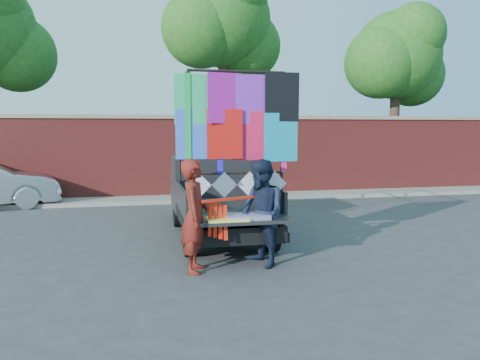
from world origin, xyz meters
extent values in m
plane|color=#38383A|center=(0.00, 0.00, 0.00)|extent=(90.00, 90.00, 0.00)
cube|color=maroon|center=(0.00, 7.00, 1.25)|extent=(30.00, 0.35, 2.50)
cube|color=gray|center=(0.00, 7.00, 2.55)|extent=(30.00, 0.45, 0.12)
cube|color=gray|center=(0.00, 6.30, 0.06)|extent=(30.00, 1.20, 0.12)
sphere|color=#275117|center=(-5.60, 8.60, 4.55)|extent=(2.40, 2.40, 2.40)
cylinder|color=#38281C|center=(1.00, 8.20, 2.73)|extent=(0.36, 0.36, 5.46)
sphere|color=#275117|center=(1.00, 8.20, 5.85)|extent=(3.20, 3.20, 3.20)
sphere|color=#275117|center=(1.90, 8.60, 5.07)|extent=(2.40, 2.40, 2.40)
sphere|color=#275117|center=(0.20, 7.90, 5.46)|extent=(2.60, 2.60, 2.60)
cylinder|color=#38281C|center=(7.50, 8.20, 2.27)|extent=(0.36, 0.36, 4.55)
sphere|color=#275117|center=(7.50, 8.20, 4.88)|extent=(3.20, 3.20, 3.20)
sphere|color=#275117|center=(8.40, 8.60, 4.23)|extent=(2.40, 2.40, 2.40)
sphere|color=#275117|center=(6.70, 7.90, 4.55)|extent=(2.60, 2.60, 2.60)
sphere|color=#275117|center=(7.80, 7.60, 5.52)|extent=(2.20, 2.20, 2.20)
cylinder|color=black|center=(-1.04, 2.59, 0.31)|extent=(0.21, 0.62, 0.62)
cylinder|color=black|center=(-1.04, 0.07, 0.31)|extent=(0.21, 0.62, 0.62)
cylinder|color=black|center=(0.42, 2.59, 0.31)|extent=(0.21, 0.62, 0.62)
cylinder|color=black|center=(0.42, 0.07, 0.31)|extent=(0.21, 0.62, 0.62)
cube|color=black|center=(-0.31, 1.29, 0.47)|extent=(1.59, 3.92, 0.28)
cube|color=black|center=(-0.31, 0.59, 0.73)|extent=(1.68, 2.15, 0.09)
cube|color=black|center=(-1.13, 0.59, 0.93)|extent=(0.06, 2.15, 0.42)
cube|color=black|center=(0.51, 0.59, 0.93)|extent=(0.06, 2.15, 0.42)
cube|color=black|center=(-0.31, 1.64, 0.93)|extent=(1.68, 0.06, 0.42)
cube|color=black|center=(-0.31, 2.55, 0.98)|extent=(1.68, 1.49, 1.17)
cube|color=#8C9EAD|center=(-0.31, 2.13, 1.35)|extent=(1.49, 0.06, 0.51)
cube|color=#8C9EAD|center=(-0.31, 3.25, 1.17)|extent=(1.49, 0.09, 0.65)
cube|color=black|center=(-0.31, 3.57, 0.75)|extent=(1.63, 0.84, 0.51)
cube|color=black|center=(-0.31, -0.72, 0.75)|extent=(1.68, 0.51, 0.06)
cube|color=black|center=(-0.31, -0.50, 0.39)|extent=(1.73, 0.14, 0.17)
cylinder|color=black|center=(-1.07, -0.39, 1.94)|extent=(0.05, 0.05, 2.33)
cylinder|color=black|center=(-1.07, 1.57, 1.94)|extent=(0.05, 0.05, 2.33)
cylinder|color=black|center=(0.46, -0.39, 1.94)|extent=(0.05, 0.05, 2.33)
cylinder|color=black|center=(0.46, 1.57, 1.94)|extent=(0.05, 0.05, 2.33)
cylinder|color=black|center=(-0.31, -0.39, 3.11)|extent=(1.59, 0.04, 0.04)
cylinder|color=black|center=(-0.31, 1.57, 3.11)|extent=(1.59, 0.04, 0.04)
cylinder|color=black|center=(-1.07, 0.59, 3.11)|extent=(0.04, 2.01, 0.04)
cylinder|color=black|center=(0.46, 0.59, 3.11)|extent=(0.04, 2.01, 0.04)
cylinder|color=black|center=(-0.31, -0.39, 1.47)|extent=(1.59, 0.04, 0.04)
cube|color=#21BE6F|center=(-1.01, -0.41, 2.69)|extent=(0.58, 0.01, 0.79)
cube|color=#C515AB|center=(-0.54, -0.45, 2.69)|extent=(0.58, 0.01, 0.79)
cube|color=purple|center=(-0.08, -0.41, 2.69)|extent=(0.58, 0.01, 0.79)
cube|color=black|center=(0.39, -0.45, 2.69)|extent=(0.58, 0.01, 0.79)
cube|color=#336CF5|center=(-1.01, -0.41, 2.08)|extent=(0.58, 0.01, 0.79)
cube|color=red|center=(-0.54, -0.45, 2.08)|extent=(0.58, 0.01, 0.79)
cube|color=#D61948|center=(-0.08, -0.41, 2.08)|extent=(0.58, 0.01, 0.79)
cube|color=#0D92BA|center=(0.39, -0.45, 2.08)|extent=(0.58, 0.01, 0.79)
cube|color=green|center=(-1.10, -0.43, 2.27)|extent=(0.09, 0.01, 1.59)
cube|color=#F12872|center=(0.48, -0.43, 2.27)|extent=(0.09, 0.01, 1.59)
cube|color=#2419E9|center=(-0.59, -0.43, 2.27)|extent=(0.09, 0.01, 1.59)
cube|color=white|center=(-0.94, -0.42, 1.29)|extent=(0.42, 0.01, 0.42)
cube|color=white|center=(-0.52, -0.42, 1.29)|extent=(0.42, 0.01, 0.42)
cube|color=white|center=(-0.10, -0.42, 1.29)|extent=(0.42, 0.01, 0.42)
cube|color=white|center=(0.32, -0.42, 1.29)|extent=(0.42, 0.01, 0.42)
cube|color=#D02E67|center=(-0.22, -0.72, 0.81)|extent=(0.70, 0.42, 0.07)
cube|color=#F4FB4F|center=(-0.54, -0.78, 0.79)|extent=(0.65, 0.37, 0.04)
imported|color=maroon|center=(-1.05, -0.82, 0.87)|extent=(0.55, 0.72, 1.75)
imported|color=#162039|center=(0.02, -0.74, 0.86)|extent=(0.86, 0.98, 1.72)
cube|color=#FE260D|center=(-0.52, -0.78, 1.11)|extent=(0.91, 0.38, 0.04)
cube|color=#FE260D|center=(-0.82, -0.80, 0.80)|extent=(0.06, 0.02, 0.55)
cube|color=#FE260D|center=(-0.74, -0.80, 0.78)|extent=(0.06, 0.02, 0.55)
cube|color=#FE260D|center=(-0.66, -0.80, 0.76)|extent=(0.06, 0.02, 0.55)
cube|color=#FE260D|center=(-0.58, -0.80, 0.74)|extent=(0.06, 0.02, 0.55)
camera|label=1|loc=(-1.85, -7.84, 2.21)|focal=35.00mm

